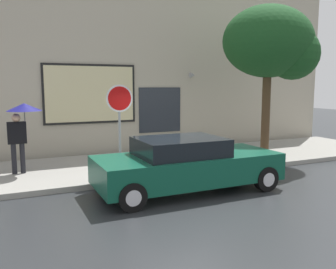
% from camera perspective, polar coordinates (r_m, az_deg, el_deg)
% --- Properties ---
extents(ground_plane, '(60.00, 60.00, 0.00)m').
position_cam_1_polar(ground_plane, '(9.30, 2.58, -8.86)').
color(ground_plane, '#282B2D').
extents(sidewalk, '(20.00, 4.00, 0.15)m').
position_cam_1_polar(sidewalk, '(11.94, -4.01, -4.74)').
color(sidewalk, gray).
rests_on(sidewalk, ground).
extents(building_facade, '(20.00, 0.67, 7.00)m').
position_cam_1_polar(building_facade, '(14.04, -7.83, 11.07)').
color(building_facade, '#B2A893').
rests_on(building_facade, ground).
extents(parked_car, '(4.69, 1.95, 1.38)m').
position_cam_1_polar(parked_car, '(9.05, 2.98, -4.80)').
color(parked_car, '#0F4C38').
rests_on(parked_car, ground).
extents(fire_hydrant, '(0.30, 0.44, 0.72)m').
position_cam_1_polar(fire_hydrant, '(10.99, 3.97, -3.58)').
color(fire_hydrant, white).
rests_on(fire_hydrant, sidewalk).
extents(pedestrian_with_umbrella, '(0.98, 0.98, 2.02)m').
position_cam_1_polar(pedestrian_with_umbrella, '(10.98, -22.39, 2.40)').
color(pedestrian_with_umbrella, black).
rests_on(pedestrian_with_umbrella, sidewalk).
extents(street_tree, '(3.28, 2.79, 5.26)m').
position_cam_1_polar(street_tree, '(13.15, 16.52, 13.63)').
color(street_tree, '#4C3823').
rests_on(street_tree, sidewalk).
extents(stop_sign, '(0.76, 0.10, 2.55)m').
position_cam_1_polar(stop_sign, '(10.02, -7.76, 3.65)').
color(stop_sign, gray).
rests_on(stop_sign, sidewalk).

